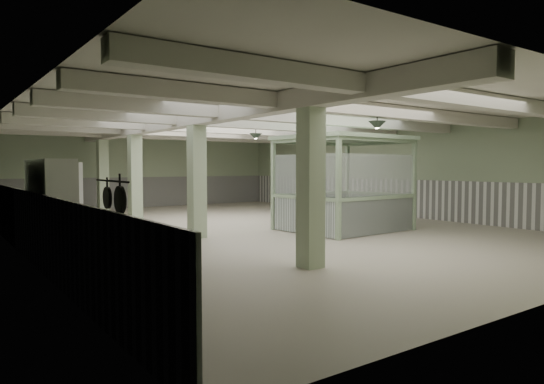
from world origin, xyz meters
TOP-DOWN VIEW (x-y plane):
  - floor at (0.00, 0.00)m, footprint 20.00×20.00m
  - ceiling at (0.00, 0.00)m, footprint 14.00×20.00m
  - wall_back at (0.00, 10.00)m, footprint 14.00×0.02m
  - wall_left at (-7.00, 0.00)m, footprint 0.02×20.00m
  - wall_right at (7.00, 0.00)m, footprint 0.02×20.00m
  - wainscot_left at (-6.97, 0.00)m, footprint 0.05×19.90m
  - wainscot_right at (6.97, 0.00)m, footprint 0.05×19.90m
  - wainscot_back at (0.00, 9.97)m, footprint 13.90×0.05m
  - girder at (-2.50, 0.00)m, footprint 0.45×19.90m
  - beam_a at (0.00, -7.50)m, footprint 13.90×0.35m
  - beam_b at (0.00, -5.00)m, footprint 13.90×0.35m
  - beam_c at (0.00, -2.50)m, footprint 13.90×0.35m
  - beam_d at (0.00, 0.00)m, footprint 13.90×0.35m
  - beam_e at (0.00, 2.50)m, footprint 13.90×0.35m
  - beam_f at (0.00, 5.00)m, footprint 13.90×0.35m
  - beam_g at (0.00, 7.50)m, footprint 13.90×0.35m
  - column_a at (-2.50, -6.00)m, footprint 0.42×0.42m
  - column_b at (-2.50, -1.00)m, footprint 0.42×0.42m
  - column_c at (-2.50, 4.00)m, footprint 0.42×0.42m
  - column_d at (-2.50, 8.00)m, footprint 0.42×0.42m
  - hook_rail at (-6.93, -7.60)m, footprint 0.02×1.20m
  - pendant_front at (0.50, -5.00)m, footprint 0.44×0.44m
  - pendant_mid at (0.50, 0.50)m, footprint 0.44×0.44m
  - pendant_back at (0.50, 5.50)m, footprint 0.44×0.44m
  - prep_counter at (-6.54, -2.69)m, footprint 0.80×4.58m
  - pitcher_near at (-6.41, -1.65)m, footprint 0.23×0.25m
  - pitcher_far at (-6.50, -4.40)m, footprint 0.24×0.26m
  - veg_colander at (-6.41, -1.68)m, footprint 0.42×0.42m
  - orange_bowl at (-6.42, -2.16)m, footprint 0.27×0.27m
  - skillet_near at (-6.88, -7.75)m, footprint 0.04×0.33m
  - skillet_far at (-6.88, -7.26)m, footprint 0.04×0.28m
  - walkin_cooler at (-6.62, -2.52)m, footprint 1.08×2.34m
  - guard_booth at (2.07, -2.17)m, footprint 3.84×3.30m
  - filing_cabinet at (4.21, -2.05)m, footprint 0.50×0.61m

SIDE VIEW (x-z plane):
  - floor at x=0.00m, z-range 0.00..0.00m
  - prep_counter at x=-6.54m, z-range 0.01..0.92m
  - filing_cabinet at x=4.21m, z-range 0.00..1.13m
  - wainscot_left at x=-6.97m, z-range 0.00..1.50m
  - wainscot_right at x=6.97m, z-range 0.00..1.50m
  - wainscot_back at x=0.00m, z-range 0.00..1.50m
  - orange_bowl at x=-6.42m, z-range 0.90..0.99m
  - veg_colander at x=-6.41m, z-range 0.90..1.08m
  - pitcher_near at x=-6.41m, z-range 0.90..1.16m
  - pitcher_far at x=-6.50m, z-range 0.90..1.17m
  - walkin_cooler at x=-6.62m, z-range 0.00..2.15m
  - skillet_near at x=-6.88m, z-range 1.46..1.80m
  - skillet_far at x=-6.88m, z-range 1.49..1.77m
  - wall_back at x=0.00m, z-range 0.00..3.60m
  - wall_left at x=-7.00m, z-range 0.00..3.60m
  - wall_right at x=7.00m, z-range 0.00..3.60m
  - column_a at x=-2.50m, z-range 0.00..3.60m
  - column_b at x=-2.50m, z-range 0.00..3.60m
  - column_c at x=-2.50m, z-range 0.00..3.60m
  - column_d at x=-2.50m, z-range 0.00..3.60m
  - hook_rail at x=-6.93m, z-range 1.84..1.86m
  - guard_booth at x=2.07m, z-range 0.48..3.46m
  - pendant_front at x=0.50m, z-range 2.94..3.16m
  - pendant_mid at x=0.50m, z-range 2.94..3.16m
  - pendant_back at x=0.50m, z-range 2.94..3.16m
  - girder at x=-2.50m, z-range 3.18..3.58m
  - beam_a at x=0.00m, z-range 3.26..3.58m
  - beam_b at x=0.00m, z-range 3.26..3.58m
  - beam_c at x=0.00m, z-range 3.26..3.58m
  - beam_d at x=0.00m, z-range 3.26..3.58m
  - beam_e at x=0.00m, z-range 3.26..3.58m
  - beam_f at x=0.00m, z-range 3.26..3.58m
  - beam_g at x=0.00m, z-range 3.26..3.58m
  - ceiling at x=0.00m, z-range 3.59..3.61m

